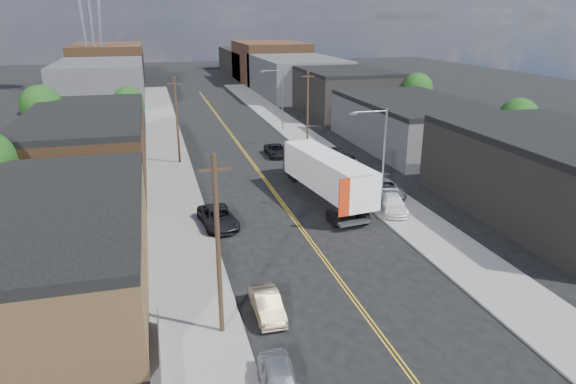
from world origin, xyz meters
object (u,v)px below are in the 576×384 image
semi_truck (321,171)px  car_right_lot_c (339,154)px  car_left_a (279,383)px  car_left_c (218,218)px  car_left_b (267,304)px  car_right_lot_b (393,204)px  car_right_lot_a (384,188)px  car_ahead_truck (276,150)px

semi_truck → car_right_lot_c: bearing=54.4°
semi_truck → car_right_lot_c: (6.04, 11.51, -1.65)m
car_left_a → car_left_c: 20.48m
car_right_lot_c → car_left_a: bearing=-136.5°
car_left_a → car_left_b: 6.71m
car_left_c → car_right_lot_b: size_ratio=1.16×
car_right_lot_a → car_ahead_truck: car_right_lot_a is taller
car_right_lot_c → car_ahead_truck: size_ratio=0.86×
semi_truck → car_left_a: semi_truck is taller
car_right_lot_c → car_ahead_truck: 7.80m
car_left_a → car_ahead_truck: 42.14m
car_left_a → car_left_b: car_left_a is taller
semi_truck → car_left_c: semi_truck is taller
semi_truck → car_left_b: size_ratio=4.17×
car_left_a → car_ahead_truck: bearing=81.0°
car_right_lot_c → car_left_c: bearing=-157.6°
semi_truck → car_left_a: bearing=-120.2°
car_left_b → car_ahead_truck: 35.46m
car_left_a → car_right_lot_a: bearing=60.2°
car_right_lot_a → car_ahead_truck: 18.51m
car_right_lot_b → car_right_lot_c: bearing=100.6°
car_left_b → car_right_lot_b: bearing=42.6°
semi_truck → car_left_a: 27.42m
car_left_b → car_right_lot_b: (14.11, 12.90, 0.16)m
car_right_lot_b → car_right_lot_c: size_ratio=1.12×
car_left_a → car_ahead_truck: car_left_a is taller
semi_truck → car_right_lot_a: (5.68, -1.76, -1.61)m
car_left_a → car_right_lot_c: (16.45, 36.82, 0.15)m
car_right_lot_a → semi_truck: bearing=162.9°
car_right_lot_a → car_right_lot_c: size_ratio=1.29×
car_right_lot_c → car_left_b: bearing=-139.6°
car_right_lot_a → car_right_lot_b: (-1.02, -4.00, -0.08)m
car_left_c → car_right_lot_b: bearing=-10.0°
semi_truck → car_left_c: bearing=-163.0°
car_right_lot_a → car_right_lot_b: 4.13m
semi_truck → car_left_a: size_ratio=4.04×
car_left_b → car_left_c: 13.86m
car_left_c → car_right_lot_c: bearing=38.3°
semi_truck → car_right_lot_a: 6.16m
car_left_c → car_ahead_truck: bearing=57.8°
semi_truck → car_right_lot_b: bearing=-58.9°
car_right_lot_b → car_right_lot_c: 17.33m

